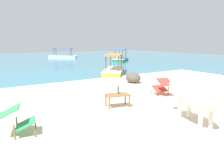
{
  "coord_description": "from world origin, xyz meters",
  "views": [
    {
      "loc": [
        -4.08,
        -3.55,
        2.1
      ],
      "look_at": [
        0.14,
        3.0,
        0.55
      ],
      "focal_mm": 33.97,
      "sensor_mm": 36.0,
      "label": 1
    }
  ],
  "objects_px": {
    "cow": "(194,97)",
    "boat_green": "(121,59)",
    "boat_yellow": "(114,70)",
    "low_bench_table": "(118,96)",
    "deck_chair_far": "(162,86)",
    "boat_white": "(63,56)",
    "bottle": "(118,90)",
    "deck_chair_near": "(17,119)"
  },
  "relations": [
    {
      "from": "cow",
      "to": "boat_green",
      "type": "xyz_separation_m",
      "value": [
        8.87,
        15.87,
        -0.45
      ]
    },
    {
      "from": "boat_green",
      "to": "boat_white",
      "type": "bearing_deg",
      "value": -109.74
    },
    {
      "from": "cow",
      "to": "boat_green",
      "type": "relative_size",
      "value": 0.55
    },
    {
      "from": "low_bench_table",
      "to": "bottle",
      "type": "xyz_separation_m",
      "value": [
        0.07,
        0.06,
        0.19
      ]
    },
    {
      "from": "deck_chair_near",
      "to": "boat_white",
      "type": "height_order",
      "value": "boat_white"
    },
    {
      "from": "low_bench_table",
      "to": "boat_white",
      "type": "distance_m",
      "value": 22.59
    },
    {
      "from": "deck_chair_near",
      "to": "deck_chair_far",
      "type": "height_order",
      "value": "same"
    },
    {
      "from": "boat_green",
      "to": "deck_chair_far",
      "type": "bearing_deg",
      "value": 17.04
    },
    {
      "from": "deck_chair_far",
      "to": "boat_white",
      "type": "xyz_separation_m",
      "value": [
        3.76,
        21.45,
        -0.13
      ]
    },
    {
      "from": "low_bench_table",
      "to": "cow",
      "type": "bearing_deg",
      "value": -54.7
    },
    {
      "from": "boat_yellow",
      "to": "low_bench_table",
      "type": "bearing_deg",
      "value": -172.57
    },
    {
      "from": "cow",
      "to": "deck_chair_far",
      "type": "height_order",
      "value": "cow"
    },
    {
      "from": "deck_chair_near",
      "to": "boat_yellow",
      "type": "bearing_deg",
      "value": 57.96
    },
    {
      "from": "low_bench_table",
      "to": "boat_green",
      "type": "xyz_separation_m",
      "value": [
        9.72,
        13.67,
        -0.1
      ]
    },
    {
      "from": "cow",
      "to": "low_bench_table",
      "type": "bearing_deg",
      "value": 36.36
    },
    {
      "from": "bottle",
      "to": "boat_green",
      "type": "xyz_separation_m",
      "value": [
        9.65,
        13.6,
        -0.29
      ]
    },
    {
      "from": "boat_white",
      "to": "boat_yellow",
      "type": "bearing_deg",
      "value": 121.55
    },
    {
      "from": "boat_green",
      "to": "cow",
      "type": "bearing_deg",
      "value": 16.82
    },
    {
      "from": "bottle",
      "to": "deck_chair_near",
      "type": "relative_size",
      "value": 0.34
    },
    {
      "from": "cow",
      "to": "low_bench_table",
      "type": "height_order",
      "value": "cow"
    },
    {
      "from": "low_bench_table",
      "to": "deck_chair_near",
      "type": "relative_size",
      "value": 0.97
    },
    {
      "from": "boat_white",
      "to": "boat_green",
      "type": "relative_size",
      "value": 1.04
    },
    {
      "from": "deck_chair_near",
      "to": "deck_chair_far",
      "type": "distance_m",
      "value": 5.45
    },
    {
      "from": "bottle",
      "to": "deck_chair_near",
      "type": "height_order",
      "value": "bottle"
    },
    {
      "from": "low_bench_table",
      "to": "bottle",
      "type": "distance_m",
      "value": 0.21
    },
    {
      "from": "low_bench_table",
      "to": "boat_green",
      "type": "bearing_deg",
      "value": 68.8
    },
    {
      "from": "cow",
      "to": "boat_yellow",
      "type": "relative_size",
      "value": 0.53
    },
    {
      "from": "deck_chair_near",
      "to": "boat_white",
      "type": "bearing_deg",
      "value": 81.7
    },
    {
      "from": "bottle",
      "to": "deck_chair_far",
      "type": "bearing_deg",
      "value": 6.04
    },
    {
      "from": "boat_white",
      "to": "deck_chair_far",
      "type": "bearing_deg",
      "value": 119.22
    },
    {
      "from": "bottle",
      "to": "boat_white",
      "type": "relative_size",
      "value": 0.08
    },
    {
      "from": "boat_green",
      "to": "deck_chair_near",
      "type": "bearing_deg",
      "value": 4.01
    },
    {
      "from": "cow",
      "to": "boat_yellow",
      "type": "distance_m",
      "value": 9.08
    },
    {
      "from": "bottle",
      "to": "boat_yellow",
      "type": "height_order",
      "value": "boat_yellow"
    },
    {
      "from": "low_bench_table",
      "to": "boat_white",
      "type": "xyz_separation_m",
      "value": [
        6.08,
        21.75,
        -0.1
      ]
    },
    {
      "from": "boat_white",
      "to": "boat_green",
      "type": "xyz_separation_m",
      "value": [
        3.64,
        -8.09,
        0.0
      ]
    },
    {
      "from": "deck_chair_near",
      "to": "boat_yellow",
      "type": "relative_size",
      "value": 0.25
    },
    {
      "from": "boat_green",
      "to": "boat_yellow",
      "type": "height_order",
      "value": "same"
    },
    {
      "from": "boat_green",
      "to": "bottle",
      "type": "bearing_deg",
      "value": 10.67
    },
    {
      "from": "low_bench_table",
      "to": "deck_chair_far",
      "type": "distance_m",
      "value": 2.34
    },
    {
      "from": "low_bench_table",
      "to": "deck_chair_far",
      "type": "height_order",
      "value": "deck_chair_far"
    },
    {
      "from": "cow",
      "to": "boat_white",
      "type": "bearing_deg",
      "value": 2.97
    }
  ]
}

